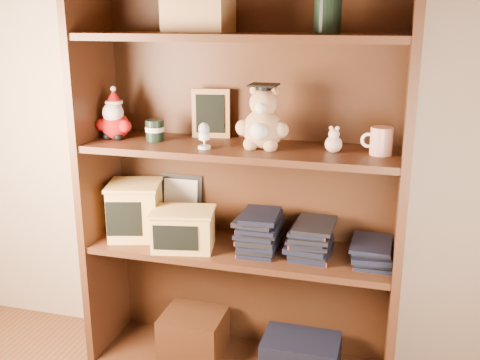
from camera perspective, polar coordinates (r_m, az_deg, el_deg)
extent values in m
cube|color=tan|center=(2.23, -2.06, 12.29)|extent=(3.00, 0.04, 2.50)
cube|color=#452413|center=(2.31, -14.09, 0.62)|extent=(0.03, 0.35, 1.60)
cube|color=#452413|center=(2.02, 16.18, -1.80)|extent=(0.03, 0.35, 1.60)
cube|color=#402111|center=(2.25, 1.13, 0.65)|extent=(1.20, 0.02, 1.60)
cube|color=#452413|center=(2.00, 0.00, 14.35)|extent=(1.14, 0.33, 0.02)
cube|color=#402111|center=(2.42, -4.73, -15.25)|extent=(0.25, 0.22, 0.18)
cube|color=black|center=(2.34, 6.19, -17.20)|extent=(0.30, 0.20, 0.14)
cube|color=#9E7547|center=(2.05, -4.22, 16.38)|extent=(0.22, 0.18, 0.12)
cylinder|color=black|center=(1.94, 8.90, 16.09)|extent=(0.09, 0.09, 0.11)
cube|color=#452413|center=(2.18, 0.00, -7.13)|extent=(1.14, 0.33, 0.02)
cube|color=#452413|center=(2.06, 0.00, 3.14)|extent=(1.14, 0.33, 0.02)
sphere|color=#A50F0F|center=(2.23, -12.53, 5.40)|extent=(0.11, 0.11, 0.11)
sphere|color=#A50F0F|center=(2.24, -13.87, 5.46)|extent=(0.05, 0.05, 0.05)
sphere|color=#A50F0F|center=(2.19, -11.62, 5.38)|extent=(0.05, 0.05, 0.05)
sphere|color=black|center=(2.22, -13.30, 4.32)|extent=(0.04, 0.04, 0.04)
sphere|color=black|center=(2.20, -12.28, 4.27)|extent=(0.04, 0.04, 0.04)
sphere|color=white|center=(2.21, -12.78, 6.69)|extent=(0.08, 0.08, 0.08)
sphere|color=#D8B293|center=(2.22, -12.65, 7.20)|extent=(0.06, 0.06, 0.06)
cone|color=#A50F0F|center=(2.21, -12.72, 8.34)|extent=(0.06, 0.06, 0.05)
sphere|color=white|center=(2.21, -12.76, 9.03)|extent=(0.02, 0.02, 0.02)
cylinder|color=white|center=(2.21, -12.68, 7.72)|extent=(0.07, 0.07, 0.01)
cylinder|color=black|center=(2.16, -8.64, 5.00)|extent=(0.07, 0.07, 0.08)
cylinder|color=beige|center=(2.16, -8.64, 5.13)|extent=(0.07, 0.07, 0.02)
cube|color=#9E7547|center=(2.19, -2.96, 6.78)|extent=(0.15, 0.04, 0.19)
cube|color=black|center=(2.18, -3.06, 6.73)|extent=(0.11, 0.02, 0.15)
cube|color=#9E7547|center=(2.23, -2.67, 4.91)|extent=(0.07, 0.07, 0.01)
cylinder|color=white|center=(2.02, -3.65, 3.36)|extent=(0.04, 0.04, 0.01)
cone|color=white|center=(2.01, -3.66, 3.91)|extent=(0.02, 0.02, 0.03)
cylinder|color=white|center=(2.01, -3.67, 4.45)|extent=(0.04, 0.04, 0.02)
ellipsoid|color=#A1B5C3|center=(2.00, -3.68, 5.16)|extent=(0.04, 0.04, 0.05)
sphere|color=tan|center=(2.02, 2.38, 5.20)|extent=(0.15, 0.15, 0.15)
sphere|color=white|center=(1.96, 1.96, 4.95)|extent=(0.06, 0.06, 0.06)
sphere|color=tan|center=(2.01, 0.36, 5.34)|extent=(0.06, 0.06, 0.06)
sphere|color=tan|center=(1.98, 4.15, 5.13)|extent=(0.06, 0.06, 0.06)
sphere|color=tan|center=(2.00, 1.07, 3.66)|extent=(0.05, 0.05, 0.05)
sphere|color=tan|center=(1.98, 3.11, 3.53)|extent=(0.05, 0.05, 0.05)
sphere|color=tan|center=(2.00, 2.41, 7.83)|extent=(0.10, 0.10, 0.10)
sphere|color=white|center=(1.96, 2.12, 7.36)|extent=(0.04, 0.04, 0.04)
sphere|color=tan|center=(2.02, 1.47, 9.08)|extent=(0.03, 0.03, 0.03)
sphere|color=tan|center=(2.00, 3.52, 9.00)|extent=(0.03, 0.03, 0.03)
cylinder|color=black|center=(2.00, 2.43, 9.30)|extent=(0.05, 0.05, 0.02)
cube|color=black|center=(1.99, 2.43, 9.63)|extent=(0.10, 0.10, 0.01)
cylinder|color=#A50F0F|center=(1.97, 3.63, 9.18)|extent=(0.00, 0.05, 0.03)
sphere|color=beige|center=(1.99, 9.48, 3.61)|extent=(0.06, 0.06, 0.06)
sphere|color=beige|center=(1.98, 9.53, 4.61)|extent=(0.04, 0.04, 0.04)
sphere|color=beige|center=(1.98, 9.24, 5.25)|extent=(0.02, 0.02, 0.02)
sphere|color=beige|center=(1.97, 9.87, 5.20)|extent=(0.02, 0.02, 0.02)
cylinder|color=silver|center=(1.97, 14.17, 3.86)|extent=(0.08, 0.08, 0.10)
torus|color=white|center=(1.97, 12.92, 3.95)|extent=(0.05, 0.01, 0.05)
cube|color=black|center=(2.35, -5.99, -2.18)|extent=(0.18, 0.05, 0.23)
cube|color=beige|center=(2.34, -6.08, -2.25)|extent=(0.15, 0.03, 0.19)
cube|color=#DCAF5A|center=(2.29, -10.59, -3.09)|extent=(0.24, 0.24, 0.21)
cube|color=black|center=(2.21, -11.70, -3.90)|extent=(0.14, 0.04, 0.14)
cube|color=#DCAF5A|center=(2.25, -10.73, -0.48)|extent=(0.25, 0.25, 0.01)
cube|color=#DCAF5A|center=(2.16, -5.78, -5.09)|extent=(0.25, 0.20, 0.15)
cube|color=black|center=(2.09, -6.58, -5.86)|extent=(0.17, 0.04, 0.10)
cube|color=#DCAF5A|center=(2.13, -5.83, -3.19)|extent=(0.26, 0.21, 0.01)
cube|color=black|center=(2.16, 2.06, -6.86)|extent=(0.14, 0.20, 0.02)
cube|color=black|center=(2.15, 2.07, -6.47)|extent=(0.14, 0.20, 0.02)
cube|color=black|center=(2.14, 2.07, -6.07)|extent=(0.14, 0.20, 0.02)
cube|color=black|center=(2.14, 2.07, -5.67)|extent=(0.14, 0.20, 0.02)
cube|color=black|center=(2.13, 2.08, -5.28)|extent=(0.14, 0.20, 0.02)
cube|color=black|center=(2.13, 2.08, -4.88)|extent=(0.14, 0.20, 0.02)
cube|color=black|center=(2.12, 2.09, -4.47)|extent=(0.14, 0.20, 0.02)
cube|color=black|center=(2.12, 2.09, -4.07)|extent=(0.14, 0.20, 0.02)
cube|color=black|center=(2.11, 2.10, -3.66)|extent=(0.14, 0.20, 0.02)
cube|color=black|center=(2.12, 7.18, -7.36)|extent=(0.14, 0.20, 0.02)
cube|color=black|center=(2.12, 7.19, -6.97)|extent=(0.14, 0.20, 0.02)
cube|color=black|center=(2.11, 7.21, -6.57)|extent=(0.14, 0.20, 0.02)
cube|color=black|center=(2.11, 7.22, -6.16)|extent=(0.14, 0.20, 0.02)
cube|color=black|center=(2.10, 7.24, -5.76)|extent=(0.14, 0.20, 0.02)
cube|color=black|center=(2.09, 7.25, -5.36)|extent=(0.14, 0.20, 0.02)
cube|color=black|center=(2.09, 7.27, -4.95)|extent=(0.14, 0.20, 0.02)
cube|color=black|center=(2.08, 7.29, -4.54)|extent=(0.14, 0.20, 0.02)
cube|color=black|center=(2.11, 13.34, -7.89)|extent=(0.14, 0.20, 0.02)
cube|color=black|center=(2.10, 13.36, -7.49)|extent=(0.14, 0.20, 0.02)
cube|color=black|center=(2.09, 13.39, -7.09)|extent=(0.14, 0.20, 0.02)
cube|color=black|center=(2.09, 13.42, -6.69)|extent=(0.14, 0.20, 0.02)
cube|color=black|center=(2.08, 13.45, -6.28)|extent=(0.14, 0.20, 0.02)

